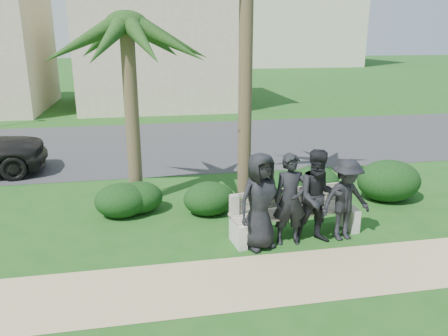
% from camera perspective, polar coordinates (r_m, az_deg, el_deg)
% --- Properties ---
extents(ground, '(160.00, 160.00, 0.00)m').
position_cam_1_polar(ground, '(8.97, 2.59, -8.40)').
color(ground, '#1A4E16').
rests_on(ground, ground).
extents(footpath, '(30.00, 1.60, 0.01)m').
position_cam_1_polar(footpath, '(7.43, 5.87, -14.17)').
color(footpath, tan).
rests_on(footpath, ground).
extents(asphalt_street, '(160.00, 8.00, 0.01)m').
position_cam_1_polar(asphalt_street, '(16.45, -3.81, 3.34)').
color(asphalt_street, '#2D2D30').
rests_on(asphalt_street, ground).
extents(stucco_bldg_right, '(8.40, 8.40, 7.30)m').
position_cam_1_polar(stucco_bldg_right, '(25.90, -9.11, 16.25)').
color(stucco_bldg_right, '#C1AF91').
rests_on(stucco_bldg_right, ground).
extents(park_bench, '(2.66, 0.90, 0.91)m').
position_cam_1_polar(park_bench, '(8.79, 9.29, -6.22)').
color(park_bench, '#A4978A').
rests_on(park_bench, ground).
extents(man_a, '(1.04, 0.85, 1.83)m').
position_cam_1_polar(man_a, '(8.05, 4.71, -4.34)').
color(man_a, black).
rests_on(man_a, ground).
extents(man_b, '(0.67, 0.47, 1.77)m').
position_cam_1_polar(man_b, '(8.29, 8.67, -4.10)').
color(man_b, black).
rests_on(man_b, ground).
extents(man_c, '(0.94, 0.76, 1.84)m').
position_cam_1_polar(man_c, '(8.41, 12.25, -3.74)').
color(man_c, black).
rests_on(man_c, ground).
extents(man_d, '(1.12, 0.74, 1.62)m').
position_cam_1_polar(man_d, '(8.71, 15.60, -4.04)').
color(man_d, black).
rests_on(man_d, ground).
extents(hedge_a, '(1.16, 0.96, 0.76)m').
position_cam_1_polar(hedge_a, '(9.89, -13.28, -4.01)').
color(hedge_a, black).
rests_on(hedge_a, ground).
extents(hedge_b, '(1.10, 0.91, 0.72)m').
position_cam_1_polar(hedge_b, '(10.04, -11.14, -3.68)').
color(hedge_b, black).
rests_on(hedge_b, ground).
extents(hedge_c, '(1.15, 0.95, 0.75)m').
position_cam_1_polar(hedge_c, '(9.75, -1.99, -3.88)').
color(hedge_c, black).
rests_on(hedge_c, ground).
extents(hedge_d, '(1.28, 1.06, 0.84)m').
position_cam_1_polar(hedge_d, '(10.33, 7.41, -2.55)').
color(hedge_d, black).
rests_on(hedge_d, ground).
extents(hedge_e, '(1.27, 1.05, 0.83)m').
position_cam_1_polar(hedge_e, '(10.84, 11.62, -1.83)').
color(hedge_e, black).
rests_on(hedge_e, ground).
extents(hedge_f, '(1.54, 1.27, 1.00)m').
position_cam_1_polar(hedge_f, '(11.28, 20.72, -1.40)').
color(hedge_f, black).
rests_on(hedge_f, ground).
extents(palm_left, '(3.00, 3.00, 4.99)m').
position_cam_1_polar(palm_left, '(10.03, -12.63, 17.69)').
color(palm_left, brown).
rests_on(palm_left, ground).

